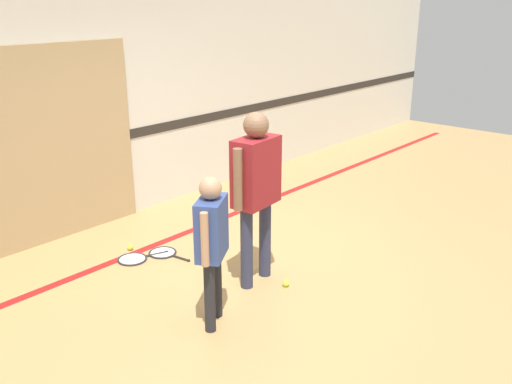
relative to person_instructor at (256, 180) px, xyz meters
name	(u,v)px	position (x,y,z in m)	size (l,w,h in m)	color
ground_plane	(256,281)	(0.00, 0.00, -1.04)	(16.00, 16.00, 0.00)	tan
wall_back	(97,92)	(0.00, 2.46, 0.56)	(16.00, 0.07, 3.20)	silver
wall_panel	(15,153)	(-1.10, 2.40, 0.06)	(2.90, 0.05, 2.18)	tan
floor_stripe	(163,242)	(0.00, 1.40, -1.03)	(14.40, 0.10, 0.01)	red
person_instructor	(256,180)	(0.00, 0.00, 0.00)	(0.63, 0.31, 1.68)	#2D334C
person_student_left	(212,236)	(-0.81, -0.23, -0.23)	(0.43, 0.36, 1.31)	#232328
racket_spare_on_floor	(134,259)	(-0.51, 1.28, -1.03)	(0.58, 0.41, 0.03)	#28282D
racket_second_spare	(164,253)	(-0.20, 1.15, -1.03)	(0.34, 0.55, 0.03)	#28282D
tennis_ball_near_instructor	(286,283)	(0.10, -0.30, -1.00)	(0.07, 0.07, 0.07)	#CCE038
tennis_ball_by_spare_racket	(130,247)	(-0.39, 1.50, -1.00)	(0.07, 0.07, 0.07)	#CCE038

